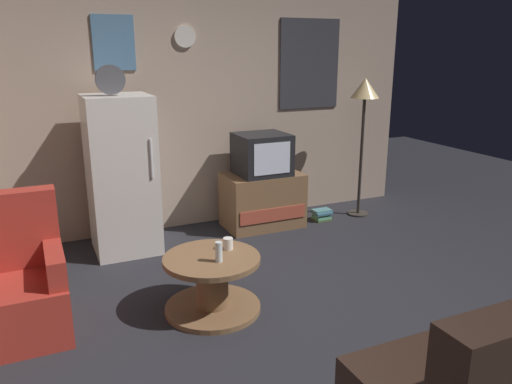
# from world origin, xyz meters

# --- Properties ---
(ground_plane) EXTENTS (12.00, 12.00, 0.00)m
(ground_plane) POSITION_xyz_m (0.00, 0.00, 0.00)
(ground_plane) COLOR #232328
(wall_with_art) EXTENTS (5.20, 0.12, 2.76)m
(wall_with_art) POSITION_xyz_m (0.01, 2.45, 1.38)
(wall_with_art) COLOR tan
(wall_with_art) RESTS_ON ground_plane
(fridge) EXTENTS (0.60, 0.62, 1.77)m
(fridge) POSITION_xyz_m (-0.89, 1.95, 0.75)
(fridge) COLOR silver
(fridge) RESTS_ON ground_plane
(tv_stand) EXTENTS (0.84, 0.53, 0.59)m
(tv_stand) POSITION_xyz_m (0.61, 2.01, 0.30)
(tv_stand) COLOR brown
(tv_stand) RESTS_ON ground_plane
(crt_tv) EXTENTS (0.54, 0.51, 0.44)m
(crt_tv) POSITION_xyz_m (0.60, 2.01, 0.81)
(crt_tv) COLOR black
(crt_tv) RESTS_ON tv_stand
(standing_lamp) EXTENTS (0.32, 0.32, 1.59)m
(standing_lamp) POSITION_xyz_m (1.82, 1.90, 1.36)
(standing_lamp) COLOR #332D28
(standing_lamp) RESTS_ON ground_plane
(coffee_table) EXTENTS (0.72, 0.72, 0.43)m
(coffee_table) POSITION_xyz_m (-0.53, 0.47, 0.22)
(coffee_table) COLOR brown
(coffee_table) RESTS_ON ground_plane
(wine_glass) EXTENTS (0.05, 0.05, 0.15)m
(wine_glass) POSITION_xyz_m (-0.51, 0.36, 0.51)
(wine_glass) COLOR silver
(wine_glass) RESTS_ON coffee_table
(mug_ceramic_white) EXTENTS (0.08, 0.08, 0.09)m
(mug_ceramic_white) POSITION_xyz_m (-0.37, 0.55, 0.48)
(mug_ceramic_white) COLOR silver
(mug_ceramic_white) RESTS_ON coffee_table
(armchair) EXTENTS (0.68, 0.68, 0.96)m
(armchair) POSITION_xyz_m (-1.87, 0.75, 0.34)
(armchair) COLOR #A52D23
(armchair) RESTS_ON ground_plane
(book_stack) EXTENTS (0.21, 0.17, 0.13)m
(book_stack) POSITION_xyz_m (1.31, 1.91, 0.06)
(book_stack) COLOR #4E5F35
(book_stack) RESTS_ON ground_plane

